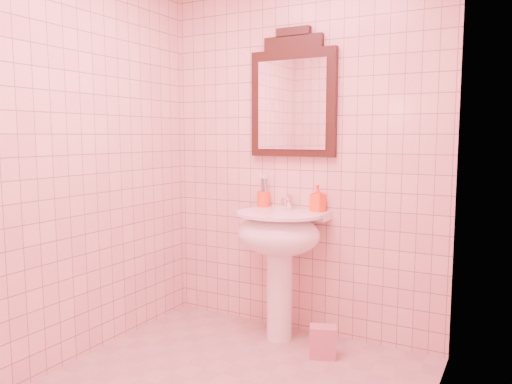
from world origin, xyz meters
The scene contains 7 objects.
back_wall centered at (0.00, 1.10, 1.25)m, with size 2.00×0.02×2.50m, color beige.
pedestal_sink centered at (-0.05, 0.87, 0.66)m, with size 0.58×0.58×0.86m.
faucet centered at (-0.05, 1.01, 0.92)m, with size 0.04×0.16×0.11m.
mirror centered at (-0.05, 1.07, 1.62)m, with size 0.61×0.06×0.86m.
toothbrush_cup centered at (-0.26, 1.05, 0.92)m, with size 0.09×0.09×0.21m.
soap_dispenser centered at (0.16, 1.03, 0.95)m, with size 0.08×0.08×0.18m, color #FF4515.
towel centered at (0.31, 0.75, 0.10)m, with size 0.16×0.11×0.20m, color #CB777E.
Camera 1 is at (1.35, -2.04, 1.36)m, focal length 35.00 mm.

